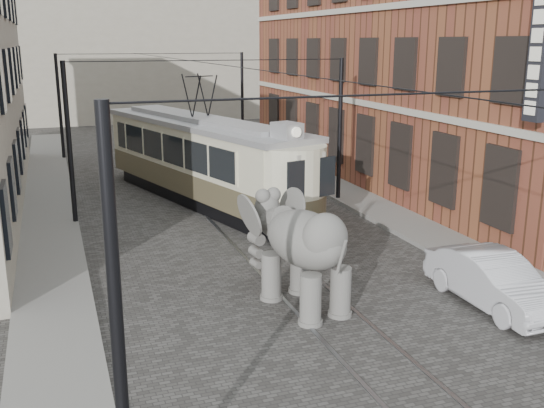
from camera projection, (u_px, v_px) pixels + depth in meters
name	position (u px, v px, depth m)	size (l,w,h in m)	color
ground	(270.00, 259.00, 19.74)	(120.00, 120.00, 0.00)	#474542
tram_rails	(270.00, 258.00, 19.74)	(1.54, 80.00, 0.02)	slate
sidewalk_right	(433.00, 237.00, 21.66)	(2.00, 60.00, 0.15)	slate
sidewalk_left	(53.00, 282.00, 17.62)	(2.00, 60.00, 0.15)	slate
brick_building	(424.00, 55.00, 29.99)	(8.00, 26.00, 12.00)	brown
distant_block	(118.00, 37.00, 54.45)	(28.00, 10.00, 14.00)	gray
catenary	(221.00, 142.00, 23.48)	(11.00, 30.20, 6.00)	black
tram	(201.00, 140.00, 26.14)	(2.76, 13.40, 5.32)	beige
elephant	(305.00, 255.00, 15.81)	(2.55, 4.62, 2.83)	#65625D
parked_car	(493.00, 280.00, 16.10)	(1.48, 4.21, 1.39)	#BAB9BE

